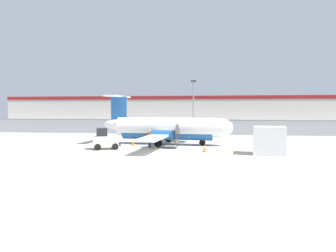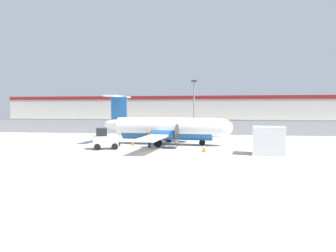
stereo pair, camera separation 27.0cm
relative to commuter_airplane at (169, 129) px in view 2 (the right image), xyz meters
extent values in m
plane|color=#BCB7AD|center=(0.72, -6.15, -1.60)|extent=(140.00, 140.00, 0.00)
cube|color=yellow|center=(0.72, -4.15, -1.60)|extent=(84.00, 0.20, 0.01)
cube|color=gray|center=(0.72, 11.85, -0.60)|extent=(98.00, 0.04, 2.00)
cylinder|color=slate|center=(0.72, 11.85, 0.45)|extent=(98.00, 0.10, 0.10)
cube|color=#38383A|center=(0.72, 23.35, -1.54)|extent=(98.00, 17.00, 0.12)
cube|color=beige|center=(0.72, 41.85, 1.65)|extent=(91.00, 8.00, 6.50)
cube|color=maroon|center=(0.72, 37.85, 4.50)|extent=(91.00, 0.20, 0.80)
cylinder|color=white|center=(-0.23, 0.02, 0.15)|extent=(10.28, 2.81, 1.90)
ellipsoid|color=white|center=(5.09, -0.46, 0.15)|extent=(2.50, 2.01, 1.80)
ellipsoid|color=white|center=(-5.55, 0.50, 0.35)|extent=(2.95, 1.30, 1.05)
cylinder|color=#1E5193|center=(-0.23, 0.02, -0.37)|extent=(9.21, 2.30, 1.48)
cube|color=white|center=(-0.13, 0.01, -0.42)|extent=(3.03, 16.08, 0.18)
cylinder|color=#1E5193|center=(0.30, 2.58, -0.42)|extent=(2.27, 1.09, 0.90)
cone|color=black|center=(1.45, 2.48, -0.42)|extent=(0.49, 0.48, 0.44)
cylinder|color=#262626|center=(1.60, 2.47, -0.42)|extent=(0.23, 2.10, 2.10)
cylinder|color=#1E5193|center=(-0.16, -2.60, -0.42)|extent=(2.27, 1.09, 0.90)
cone|color=black|center=(0.98, -2.70, -0.42)|extent=(0.49, 0.48, 0.44)
cylinder|color=#262626|center=(1.13, -2.71, -0.42)|extent=(0.23, 2.10, 2.10)
cube|color=#1E5193|center=(-5.29, 0.48, 1.70)|extent=(1.71, 0.33, 3.10)
cube|color=white|center=(-5.42, 0.49, 3.25)|extent=(1.53, 4.88, 0.14)
cylinder|color=#59595B|center=(3.34, -0.30, -0.81)|extent=(0.15, 0.15, 0.97)
cylinder|color=black|center=(3.34, -0.30, -1.30)|extent=(0.62, 0.27, 0.60)
cylinder|color=#59595B|center=(-0.33, 2.25, -0.77)|extent=(0.15, 0.15, 0.90)
cylinder|color=black|center=(-0.33, 2.25, -1.22)|extent=(0.78, 0.29, 0.76)
cylinder|color=#59595B|center=(-0.73, -2.15, -0.77)|extent=(0.15, 0.15, 0.90)
cylinder|color=black|center=(-0.73, -2.15, -1.22)|extent=(0.78, 0.29, 0.76)
cube|color=silver|center=(-5.08, -4.18, -0.87)|extent=(2.46, 1.88, 0.90)
cube|color=black|center=(-5.40, -4.32, -0.07)|extent=(1.22, 1.28, 0.70)
cube|color=black|center=(-4.03, -3.72, -1.17)|extent=(0.58, 1.07, 0.30)
cylinder|color=black|center=(-4.63, -3.33, -1.32)|extent=(0.59, 0.39, 0.56)
cylinder|color=black|center=(-4.16, -4.43, -1.32)|extent=(0.59, 0.39, 0.56)
cylinder|color=black|center=(-6.01, -3.93, -1.32)|extent=(0.59, 0.39, 0.56)
cylinder|color=black|center=(-5.53, -5.03, -1.32)|extent=(0.59, 0.39, 0.56)
cylinder|color=#191E4C|center=(-1.43, -2.79, -1.18)|extent=(0.17, 0.17, 0.85)
cylinder|color=#191E4C|center=(-1.45, -2.59, -1.18)|extent=(0.17, 0.17, 0.85)
cylinder|color=orange|center=(-1.44, -2.69, -0.45)|extent=(0.37, 0.37, 0.60)
cylinder|color=orange|center=(-1.42, -2.91, -0.42)|extent=(0.11, 0.11, 0.55)
cylinder|color=orange|center=(-1.46, -2.47, -0.42)|extent=(0.11, 0.11, 0.55)
sphere|color=tan|center=(-1.44, -2.69, -0.01)|extent=(0.22, 0.22, 0.22)
cube|color=silver|center=(8.64, -5.44, -0.50)|extent=(2.69, 2.36, 2.20)
cube|color=#333338|center=(8.64, -5.44, -0.50)|extent=(2.42, 0.47, 2.20)
cube|color=orange|center=(3.61, -4.69, -1.58)|extent=(0.36, 0.36, 0.04)
cone|color=orange|center=(3.61, -4.69, -1.26)|extent=(0.28, 0.28, 0.60)
cylinder|color=white|center=(3.61, -4.69, -1.18)|extent=(0.17, 0.17, 0.08)
cube|color=orange|center=(-6.08, -3.15, -1.58)|extent=(0.36, 0.36, 0.04)
cone|color=orange|center=(-6.08, -3.15, -1.26)|extent=(0.28, 0.28, 0.60)
cylinder|color=white|center=(-6.08, -3.15, -1.18)|extent=(0.17, 0.17, 0.08)
cube|color=orange|center=(-3.38, -1.22, -1.58)|extent=(0.36, 0.36, 0.04)
cone|color=orange|center=(-3.38, -1.22, -1.26)|extent=(0.28, 0.28, 0.60)
cylinder|color=white|center=(-3.38, -1.22, -1.18)|extent=(0.17, 0.17, 0.08)
cube|color=navy|center=(-12.29, 17.66, -0.86)|extent=(4.27, 1.88, 0.80)
cube|color=#262D38|center=(-12.44, 17.67, -0.18)|extent=(2.27, 1.66, 0.56)
cylinder|color=black|center=(-10.85, 18.50, -1.18)|extent=(0.61, 0.23, 0.60)
cylinder|color=black|center=(-10.93, 16.70, -1.18)|extent=(0.61, 0.23, 0.60)
cylinder|color=black|center=(-13.65, 18.62, -1.18)|extent=(0.61, 0.23, 0.60)
cylinder|color=black|center=(-13.73, 16.82, -1.18)|extent=(0.61, 0.23, 0.60)
cube|color=#19662D|center=(-8.90, 20.01, -0.86)|extent=(4.35, 2.10, 0.80)
cube|color=#262D38|center=(-8.75, 19.99, -0.18)|extent=(2.34, 1.77, 0.56)
cylinder|color=black|center=(-10.38, 19.25, -1.18)|extent=(0.62, 0.26, 0.60)
cylinder|color=black|center=(-10.21, 21.04, -1.18)|extent=(0.62, 0.26, 0.60)
cylinder|color=black|center=(-7.60, 18.98, -1.18)|extent=(0.62, 0.26, 0.60)
cylinder|color=black|center=(-7.42, 20.77, -1.18)|extent=(0.62, 0.26, 0.60)
cube|color=gray|center=(-2.50, 20.47, -0.86)|extent=(4.39, 2.25, 0.80)
cube|color=#262D38|center=(-2.65, 20.45, -0.18)|extent=(2.39, 1.84, 0.56)
cylinder|color=black|center=(-1.24, 21.55, -1.18)|extent=(0.62, 0.28, 0.60)
cylinder|color=black|center=(-0.99, 19.76, -1.18)|extent=(0.62, 0.28, 0.60)
cylinder|color=black|center=(-4.01, 21.17, -1.18)|extent=(0.62, 0.28, 0.60)
cylinder|color=black|center=(-3.77, 19.39, -1.18)|extent=(0.62, 0.28, 0.60)
cube|color=navy|center=(3.41, 19.64, -0.86)|extent=(4.36, 2.16, 0.80)
cube|color=#262D38|center=(3.26, 19.66, -0.18)|extent=(2.36, 1.79, 0.56)
cylinder|color=black|center=(4.90, 20.38, -1.18)|extent=(0.62, 0.27, 0.60)
cylinder|color=black|center=(4.70, 18.59, -1.18)|extent=(0.62, 0.27, 0.60)
cylinder|color=black|center=(2.12, 20.69, -1.18)|extent=(0.62, 0.27, 0.60)
cylinder|color=black|center=(1.92, 18.90, -1.18)|extent=(0.62, 0.27, 0.60)
cube|color=silver|center=(8.32, 23.18, -0.86)|extent=(4.25, 1.83, 0.80)
cube|color=#262D38|center=(8.47, 23.19, -0.18)|extent=(2.25, 1.63, 0.56)
cylinder|color=black|center=(6.95, 22.24, -1.18)|extent=(0.61, 0.22, 0.60)
cylinder|color=black|center=(6.90, 24.04, -1.18)|extent=(0.61, 0.22, 0.60)
cylinder|color=black|center=(9.75, 22.33, -1.18)|extent=(0.61, 0.22, 0.60)
cylinder|color=black|center=(9.70, 24.12, -1.18)|extent=(0.61, 0.22, 0.60)
cube|color=navy|center=(14.95, 19.38, -0.86)|extent=(4.35, 2.13, 0.80)
cube|color=#262D38|center=(15.10, 19.36, -0.18)|extent=(2.35, 1.78, 0.56)
cylinder|color=black|center=(13.46, 18.63, -1.18)|extent=(0.62, 0.26, 0.60)
cylinder|color=black|center=(13.65, 20.42, -1.18)|extent=(0.62, 0.26, 0.60)
cylinder|color=black|center=(16.25, 18.34, -1.18)|extent=(0.62, 0.26, 0.60)
cylinder|color=black|center=(16.44, 20.13, -1.18)|extent=(0.62, 0.26, 0.60)
cylinder|color=slate|center=(1.97, 9.34, 1.90)|extent=(0.16, 0.16, 7.00)
cube|color=#333333|center=(1.97, 9.34, 5.55)|extent=(0.70, 0.30, 0.24)
camera|label=1|loc=(3.89, -29.57, 1.99)|focal=32.00mm
camera|label=2|loc=(4.15, -29.54, 1.99)|focal=32.00mm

